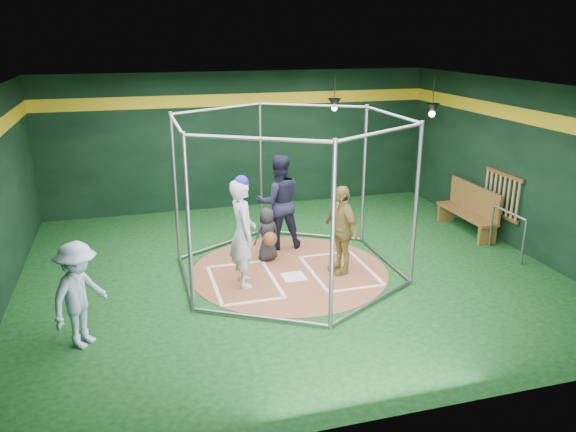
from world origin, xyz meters
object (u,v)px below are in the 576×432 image
object	(u,v)px
batter_figure	(243,232)
visitor_leopard	(341,229)
umpire	(279,202)
dugout_bench	(470,208)

from	to	relation	value
batter_figure	visitor_leopard	world-z (taller)	batter_figure
umpire	dugout_bench	xyz separation A→B (m)	(4.49, -0.25, -0.46)
visitor_leopard	dugout_bench	size ratio (longest dim) A/B	0.90
visitor_leopard	umpire	size ratio (longest dim) A/B	0.85
visitor_leopard	dugout_bench	xyz separation A→B (m)	(3.70, 1.34, -0.30)
visitor_leopard	umpire	xyz separation A→B (m)	(-0.79, 1.59, 0.15)
batter_figure	umpire	distance (m)	1.98
umpire	batter_figure	bearing A→B (deg)	58.12
batter_figure	dugout_bench	distance (m)	5.79
batter_figure	visitor_leopard	distance (m)	1.91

